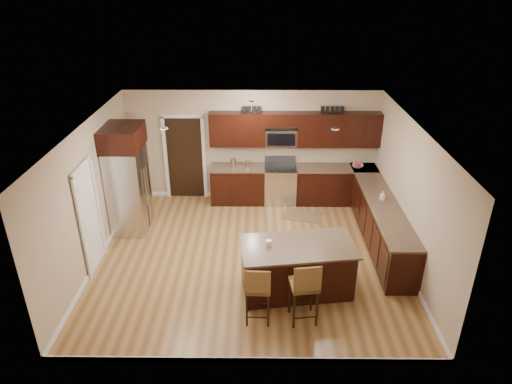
{
  "coord_description": "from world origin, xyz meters",
  "views": [
    {
      "loc": [
        0.18,
        -7.64,
        5.17
      ],
      "look_at": [
        0.11,
        0.4,
        1.25
      ],
      "focal_mm": 32.0,
      "sensor_mm": 36.0,
      "label": 1
    }
  ],
  "objects_px": {
    "range": "(280,184)",
    "refrigerator": "(127,179)",
    "stool_left": "(258,288)",
    "island": "(297,269)",
    "stool_mid": "(305,286)"
  },
  "relations": [
    {
      "from": "stool_left",
      "to": "refrigerator",
      "type": "distance_m",
      "value": 4.11
    },
    {
      "from": "island",
      "to": "stool_mid",
      "type": "height_order",
      "value": "stool_mid"
    },
    {
      "from": "island",
      "to": "refrigerator",
      "type": "bearing_deg",
      "value": 140.39
    },
    {
      "from": "range",
      "to": "stool_left",
      "type": "distance_m",
      "value": 4.35
    },
    {
      "from": "stool_left",
      "to": "stool_mid",
      "type": "relative_size",
      "value": 0.93
    },
    {
      "from": "stool_left",
      "to": "refrigerator",
      "type": "relative_size",
      "value": 0.46
    },
    {
      "from": "stool_left",
      "to": "stool_mid",
      "type": "distance_m",
      "value": 0.74
    },
    {
      "from": "range",
      "to": "refrigerator",
      "type": "bearing_deg",
      "value": -158.08
    },
    {
      "from": "range",
      "to": "island",
      "type": "xyz_separation_m",
      "value": [
        0.16,
        -3.47,
        -0.04
      ]
    },
    {
      "from": "island",
      "to": "stool_left",
      "type": "relative_size",
      "value": 1.94
    },
    {
      "from": "range",
      "to": "stool_left",
      "type": "height_order",
      "value": "range"
    },
    {
      "from": "island",
      "to": "range",
      "type": "bearing_deg",
      "value": 84.78
    },
    {
      "from": "range",
      "to": "refrigerator",
      "type": "height_order",
      "value": "refrigerator"
    },
    {
      "from": "stool_left",
      "to": "island",
      "type": "bearing_deg",
      "value": 53.07
    },
    {
      "from": "range",
      "to": "stool_mid",
      "type": "distance_m",
      "value": 4.33
    }
  ]
}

